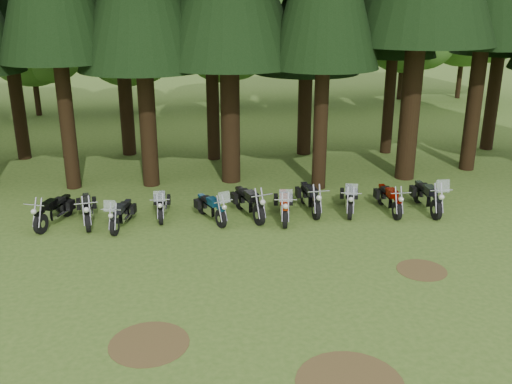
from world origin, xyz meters
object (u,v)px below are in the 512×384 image
motorcycle_0 (54,211)px  motorcycle_7 (310,198)px  motorcycle_2 (121,215)px  motorcycle_10 (427,197)px  motorcycle_1 (87,210)px  motorcycle_6 (284,206)px  motorcycle_3 (161,205)px  motorcycle_4 (211,208)px  motorcycle_8 (349,199)px  motorcycle_5 (249,203)px  motorcycle_9 (389,200)px

motorcycle_0 → motorcycle_7: bearing=21.5°
motorcycle_2 → motorcycle_10: (10.70, -0.07, 0.08)m
motorcycle_1 → motorcycle_6: bearing=-13.9°
motorcycle_3 → motorcycle_4: motorcycle_4 is taller
motorcycle_8 → motorcycle_5: bearing=-165.3°
motorcycle_7 → motorcycle_2: bearing=-176.8°
motorcycle_6 → motorcycle_5: bearing=168.9°
motorcycle_9 → motorcycle_5: bearing=177.7°
motorcycle_3 → motorcycle_5: 3.04m
motorcycle_3 → motorcycle_9: (8.01, -0.68, 0.03)m
motorcycle_7 → motorcycle_6: bearing=-150.9°
motorcycle_10 → motorcycle_2: bearing=-177.5°
motorcycle_4 → motorcycle_3: bearing=138.8°
motorcycle_1 → motorcycle_7: (7.72, -0.02, 0.01)m
motorcycle_1 → motorcycle_9: size_ratio=1.02×
motorcycle_5 → motorcycle_6: 1.24m
motorcycle_0 → motorcycle_5: bearing=19.6°
motorcycle_2 → motorcycle_6: bearing=13.2°
motorcycle_5 → motorcycle_2: bearing=168.6°
motorcycle_1 → motorcycle_8: motorcycle_8 is taller
motorcycle_4 → motorcycle_9: (6.32, -0.09, 0.01)m
motorcycle_0 → motorcycle_8: (10.17, -0.31, -0.00)m
motorcycle_2 → motorcycle_3: size_ratio=1.01×
motorcycle_1 → motorcycle_7: motorcycle_7 is taller
motorcycle_8 → motorcycle_3: bearing=-168.5°
motorcycle_0 → motorcycle_1: 1.08m
motorcycle_5 → motorcycle_8: size_ratio=1.07×
motorcycle_7 → motorcycle_4: bearing=-175.3°
motorcycle_2 → motorcycle_6: size_ratio=0.89×
motorcycle_1 → motorcycle_6: (6.66, -0.65, 0.02)m
motorcycle_4 → motorcycle_6: (2.48, -0.24, 0.04)m
motorcycle_2 → motorcycle_10: motorcycle_10 is taller
motorcycle_3 → motorcycle_7: (5.24, -0.20, 0.05)m
motorcycle_0 → motorcycle_4: motorcycle_4 is taller
motorcycle_8 → motorcycle_10: size_ratio=0.89×
motorcycle_0 → motorcycle_8: size_ratio=0.98×
motorcycle_8 → motorcycle_9: 1.42m
motorcycle_3 → motorcycle_10: motorcycle_10 is taller
motorcycle_7 → motorcycle_9: bearing=-11.3°
motorcycle_1 → motorcycle_3: 2.50m
motorcycle_0 → motorcycle_2: bearing=7.3°
motorcycle_3 → motorcycle_7: 5.24m
motorcycle_4 → motorcycle_9: 6.33m
motorcycle_4 → motorcycle_8: 4.92m
motorcycle_3 → motorcycle_4: (1.69, -0.59, 0.02)m
motorcycle_1 → motorcycle_3: size_ratio=1.10×
motorcycle_3 → motorcycle_9: size_ratio=0.93×
motorcycle_0 → motorcycle_5: 6.58m
motorcycle_3 → motorcycle_1: bearing=-174.0°
motorcycle_2 → motorcycle_7: 6.57m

